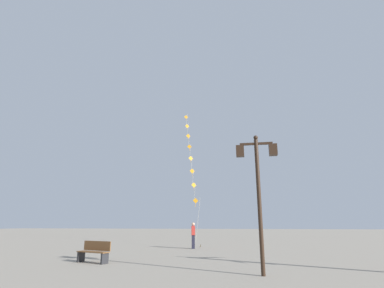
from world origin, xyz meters
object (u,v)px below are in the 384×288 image
at_px(kite_train, 191,160).
at_px(kite_flyer, 193,235).
at_px(twin_lantern_lamp_post, 258,175).
at_px(park_bench, 94,252).

height_order(kite_train, kite_flyer, kite_train).
height_order(twin_lantern_lamp_post, kite_train, kite_train).
relative_size(twin_lantern_lamp_post, kite_train, 0.35).
height_order(kite_train, park_bench, kite_train).
distance_m(kite_train, park_bench, 16.03).
bearing_deg(park_bench, twin_lantern_lamp_post, 2.69).
height_order(kite_flyer, park_bench, kite_flyer).
relative_size(twin_lantern_lamp_post, kite_flyer, 2.76).
bearing_deg(kite_flyer, twin_lantern_lamp_post, -171.08).
bearing_deg(kite_flyer, park_bench, 147.55).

